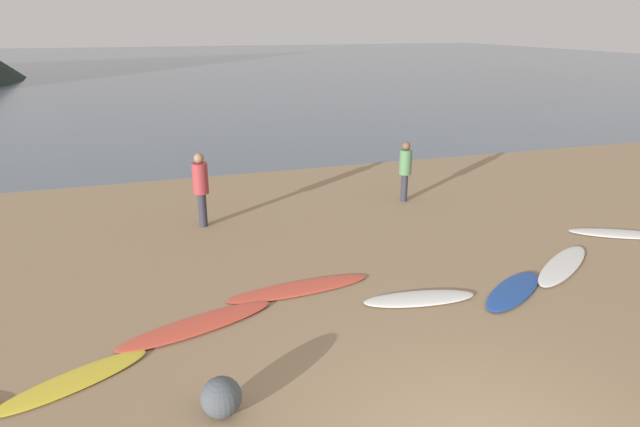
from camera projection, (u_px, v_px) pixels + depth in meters
name	position (u px, v px, depth m)	size (l,w,h in m)	color
ground_plane	(274.00, 204.00, 14.80)	(120.00, 120.00, 0.20)	#997C5B
ocean_water	(166.00, 64.00, 62.43)	(140.00, 100.00, 0.01)	slate
surfboard_1	(74.00, 381.00, 7.32)	(2.05, 0.52, 0.06)	yellow
surfboard_2	(198.00, 325.00, 8.65)	(2.58, 0.58, 0.08)	#D84C38
surfboard_3	(299.00, 288.00, 9.86)	(2.66, 0.58, 0.06)	#D84C38
surfboard_4	(419.00, 298.00, 9.47)	(1.98, 0.55, 0.08)	white
surfboard_5	(513.00, 291.00, 9.75)	(1.94, 0.59, 0.08)	#1E479E
surfboard_6	(563.00, 265.00, 10.76)	(2.42, 0.54, 0.09)	white
surfboard_7	(620.00, 234.00, 12.38)	(2.19, 0.57, 0.07)	white
person_0	(201.00, 184.00, 12.62)	(0.35, 0.35, 1.75)	#2D2D38
person_1	(405.00, 167.00, 14.45)	(0.32, 0.32, 1.60)	#2D2D38
beach_rock_near	(221.00, 397.00, 6.65)	(0.50, 0.50, 0.50)	#464C51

